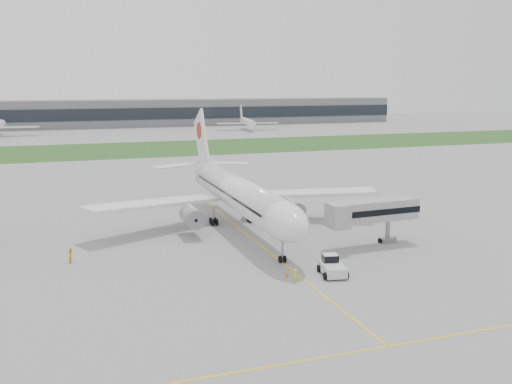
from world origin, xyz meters
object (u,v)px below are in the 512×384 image
object	(u,v)px
airliner	(236,192)
ground_crew_near	(295,276)
pushback_tug	(332,266)
jet_bridge	(369,212)

from	to	relation	value
airliner	ground_crew_near	world-z (taller)	airliner
airliner	ground_crew_near	distance (m)	27.79
pushback_tug	jet_bridge	bearing A→B (deg)	53.00
airliner	jet_bridge	size ratio (longest dim) A/B	3.77
pushback_tug	jet_bridge	world-z (taller)	jet_bridge
airliner	pushback_tug	bearing A→B (deg)	-81.35
ground_crew_near	airliner	bearing A→B (deg)	-133.40
airliner	jet_bridge	bearing A→B (deg)	-49.75
pushback_tug	jet_bridge	distance (m)	14.33
jet_bridge	ground_crew_near	world-z (taller)	jet_bridge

